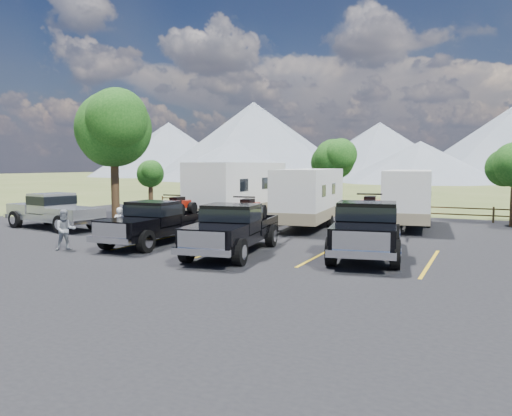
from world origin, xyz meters
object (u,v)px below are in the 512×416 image
at_px(person_b, 65,230).
at_px(person_a, 120,226).
at_px(rig_left, 157,221).
at_px(trailer_right, 408,198).
at_px(tree_big_nw, 113,129).
at_px(pickup_silver, 54,210).
at_px(rig_right, 367,227).
at_px(rig_center, 234,227).
at_px(trailer_left, 239,192).
at_px(trailer_center, 309,197).

bearing_deg(person_b, person_a, 15.25).
relative_size(rig_left, person_a, 3.91).
height_order(rig_left, trailer_right, trailer_right).
distance_m(tree_big_nw, pickup_silver, 6.01).
bearing_deg(rig_left, pickup_silver, 165.79).
distance_m(tree_big_nw, rig_right, 17.37).
xyz_separation_m(rig_center, trailer_left, (-4.17, 8.46, 0.83)).
relative_size(tree_big_nw, person_b, 4.76).
bearing_deg(trailer_center, pickup_silver, -158.66).
bearing_deg(rig_left, trailer_left, 87.82).
bearing_deg(tree_big_nw, person_a, -47.63).
distance_m(rig_right, person_a, 10.50).
bearing_deg(pickup_silver, rig_right, 96.77).
relative_size(rig_right, person_a, 4.44).
height_order(tree_big_nw, person_a, tree_big_nw).
bearing_deg(tree_big_nw, pickup_silver, -103.50).
relative_size(rig_left, person_b, 3.84).
height_order(trailer_left, trailer_right, trailer_left).
bearing_deg(tree_big_nw, person_b, -60.33).
height_order(pickup_silver, person_b, pickup_silver).
xyz_separation_m(tree_big_nw, person_b, (4.87, -8.55, -4.73)).
bearing_deg(rig_center, trailer_right, 57.92).
height_order(tree_big_nw, rig_center, tree_big_nw).
xyz_separation_m(rig_left, pickup_silver, (-8.10, 1.75, -0.01)).
xyz_separation_m(trailer_left, trailer_center, (4.19, 0.33, -0.19)).
relative_size(trailer_center, trailer_right, 1.02).
distance_m(rig_left, trailer_center, 9.15).
xyz_separation_m(trailer_center, person_a, (-5.54, -8.94, -0.87)).
bearing_deg(person_b, trailer_center, 9.49).
bearing_deg(rig_right, trailer_left, 133.46).
bearing_deg(trailer_left, rig_left, -91.55).
bearing_deg(pickup_silver, rig_center, 87.77).
xyz_separation_m(tree_big_nw, person_a, (5.85, -6.42, -4.75)).
relative_size(rig_left, pickup_silver, 0.95).
height_order(trailer_left, person_a, trailer_left).
height_order(tree_big_nw, pickup_silver, tree_big_nw).
distance_m(trailer_right, person_b, 17.69).
bearing_deg(person_b, rig_center, -30.70).
relative_size(trailer_center, person_b, 5.64).
bearing_deg(trailer_right, trailer_center, -159.93).
xyz_separation_m(rig_left, person_a, (-1.33, -0.85, -0.20)).
bearing_deg(tree_big_nw, rig_left, -37.77).
height_order(trailer_center, pickup_silver, trailer_center).
bearing_deg(rig_right, trailer_right, 79.68).
bearing_deg(rig_center, rig_right, 11.68).
height_order(rig_left, rig_right, rig_right).
bearing_deg(trailer_center, rig_left, -123.39).
bearing_deg(rig_center, person_b, -169.28).
bearing_deg(trailer_left, trailer_right, 15.63).
bearing_deg(trailer_left, rig_center, -65.11).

